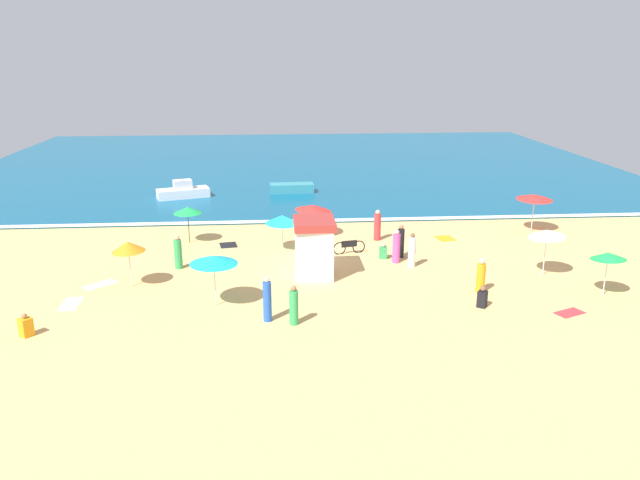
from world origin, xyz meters
The scene contains 31 objects.
ground_plane centered at (0.00, 0.00, 0.00)m, with size 60.00×60.00×0.00m, color #E5B26B.
ocean_water centered at (0.00, 28.00, 0.05)m, with size 60.00×44.00×0.10m, color #0F567A.
wave_breaker_foam centered at (0.00, 6.30, 0.10)m, with size 57.00×0.70×0.01m, color white.
lifeguard_cabana centered at (-0.24, -3.52, 1.45)m, with size 1.96×2.32×2.84m.
beach_umbrella_0 centered at (10.96, -4.37, 2.13)m, with size 1.98×1.95×2.41m.
beach_umbrella_1 centered at (0.17, 3.30, 1.70)m, with size 2.21×2.19×1.96m.
beach_umbrella_2 centered at (-1.72, 0.59, 1.76)m, with size 2.40×2.39×2.04m.
beach_umbrella_3 centered at (12.59, -7.08, 1.86)m, with size 2.13×2.14×2.08m.
beach_umbrella_4 centered at (-4.74, -6.95, 2.08)m, with size 2.73×2.73×2.29m.
beach_umbrella_5 centered at (-8.87, -4.36, 1.94)m, with size 2.09×2.08×2.21m.
beach_umbrella_6 centered at (13.51, 3.16, 2.15)m, with size 2.44×2.45×2.36m.
beach_umbrella_7 centered at (-7.05, 2.42, 1.92)m, with size 1.89×1.89×2.11m.
parked_bicycle centered at (1.88, -0.28, 0.38)m, with size 1.80×0.42×0.76m.
beachgoer_0 centered at (-11.77, -9.42, 0.40)m, with size 0.60×0.60×0.93m.
beachgoer_1 centered at (4.53, -1.09, 0.83)m, with size 0.40×0.40×1.78m.
beachgoer_2 centered at (-1.44, -9.13, 0.77)m, with size 0.47×0.47×1.66m.
beachgoer_3 centered at (4.13, -1.94, 0.82)m, with size 0.46×0.46×1.76m.
beachgoer_4 centered at (3.81, 2.10, 0.84)m, with size 0.54×0.54×1.80m.
beachgoer_5 centered at (-2.50, -8.73, 0.89)m, with size 0.49×0.49×1.90m.
beachgoer_6 centered at (-7.02, -2.01, 0.82)m, with size 0.54×0.54×1.76m.
beachgoer_7 centered at (4.79, -2.66, 0.83)m, with size 0.48×0.48×1.79m.
beachgoer_8 centered at (7.17, -6.29, 0.74)m, with size 0.54×0.54×1.61m.
beachgoer_9 centered at (3.58, -1.22, 0.35)m, with size 0.46×0.46×0.84m.
beachgoer_10 centered at (6.68, -8.01, 0.43)m, with size 0.51×0.51×0.96m.
beach_towel_0 centered at (-11.06, -6.33, 0.01)m, with size 0.79×1.56×0.01m.
beach_towel_1 centered at (10.16, -8.91, 0.01)m, with size 1.43×1.13×0.01m.
beach_towel_2 centered at (-10.41, -4.08, 0.01)m, with size 1.59×1.52×0.01m.
beach_towel_3 centered at (-4.79, 1.73, 0.01)m, with size 1.12×1.27×0.01m.
beach_towel_4 centered at (7.86, 2.07, 0.01)m, with size 1.17×1.32×0.01m.
small_boat_0 centered at (-0.77, 14.75, 0.44)m, with size 3.40×1.42×0.68m.
small_boat_1 centered at (-8.90, 13.60, 0.55)m, with size 4.01×2.48×1.34m.
Camera 1 is at (-2.11, -31.83, 10.50)m, focal length 34.49 mm.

